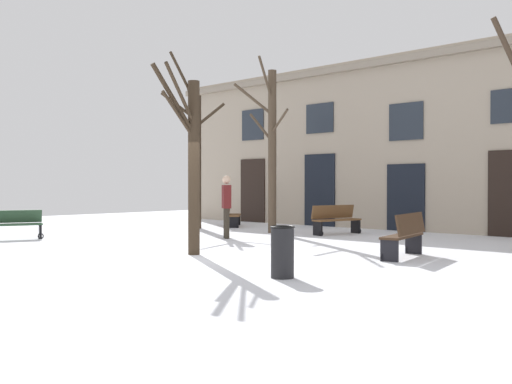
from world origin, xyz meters
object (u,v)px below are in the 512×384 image
litter_bin (282,252)px  bench_facing_shops (336,219)px  tree_left_of_center (271,147)px  bench_near_lamp (405,235)px  person_crossing_plaza (226,203)px  tree_center (192,159)px  bench_back_to_back_right (233,215)px  bench_far_corner (10,224)px  tree_right_of_center (196,158)px

litter_bin → bench_facing_shops: bench_facing_shops is taller
bench_facing_shops → tree_left_of_center: bearing=130.3°
bench_near_lamp → person_crossing_plaza: size_ratio=0.97×
tree_center → tree_left_of_center: size_ratio=0.82×
bench_back_to_back_right → bench_near_lamp: size_ratio=0.85×
bench_facing_shops → person_crossing_plaza: (-1.53, -3.33, 0.55)m
bench_near_lamp → bench_far_corner: (-10.35, -3.82, -0.06)m
tree_left_of_center → person_crossing_plaza: 2.97m
bench_near_lamp → bench_facing_shops: 5.87m
tree_center → bench_facing_shops: bearing=95.8°
bench_back_to_back_right → bench_facing_shops: bench_facing_shops is taller
litter_bin → bench_far_corner: 10.11m
tree_center → tree_left_of_center: tree_left_of_center is taller
litter_bin → bench_far_corner: size_ratio=0.49×
bench_back_to_back_right → bench_far_corner: size_ratio=0.85×
bench_facing_shops → person_crossing_plaza: person_crossing_plaza is taller
tree_center → bench_facing_shops: 6.83m
tree_center → tree_right_of_center: bearing=137.8°
tree_right_of_center → bench_back_to_back_right: (0.30, 1.57, -2.10)m
tree_center → bench_facing_shops: size_ratio=2.56×
tree_center → tree_left_of_center: (-2.54, 5.62, 0.65)m
person_crossing_plaza → litter_bin: bearing=-3.0°
bench_near_lamp → bench_far_corner: size_ratio=1.00×
tree_left_of_center → bench_near_lamp: (6.29, -2.90, -2.29)m
tree_right_of_center → bench_near_lamp: size_ratio=2.82×
bench_back_to_back_right → person_crossing_plaza: 4.85m
tree_center → person_crossing_plaza: size_ratio=2.52×
bench_facing_shops → bench_far_corner: (-5.92, -7.68, -0.04)m
tree_center → litter_bin: 4.05m
bench_facing_shops → tree_right_of_center: bearing=117.9°
tree_left_of_center → bench_back_to_back_right: bearing=158.2°
tree_right_of_center → bench_near_lamp: (9.52, -2.50, -2.02)m
tree_left_of_center → bench_facing_shops: 3.12m
tree_right_of_center → person_crossing_plaza: bearing=-29.0°
litter_bin → bench_near_lamp: bearing=86.5°
tree_left_of_center → bench_back_to_back_right: (-2.93, 1.17, -2.37)m
litter_bin → bench_near_lamp: bench_near_lamp is taller
tree_center → person_crossing_plaza: tree_center is taller
person_crossing_plaza → bench_far_corner: bearing=-101.2°
tree_center → bench_facing_shops: tree_center is taller
bench_far_corner → tree_left_of_center: bearing=-8.5°
tree_left_of_center → tree_center: bearing=-65.7°
bench_near_lamp → tree_center: bearing=-63.7°
bench_far_corner → person_crossing_plaza: size_ratio=0.97×
bench_far_corner → bench_facing_shops: bearing=-14.9°
tree_center → bench_near_lamp: (3.75, 2.72, -1.64)m
bench_facing_shops → person_crossing_plaza: size_ratio=0.99×
tree_center → bench_far_corner: 6.90m
bench_near_lamp → litter_bin: bearing=-13.2°
bench_back_to_back_right → bench_near_lamp: bearing=-155.3°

